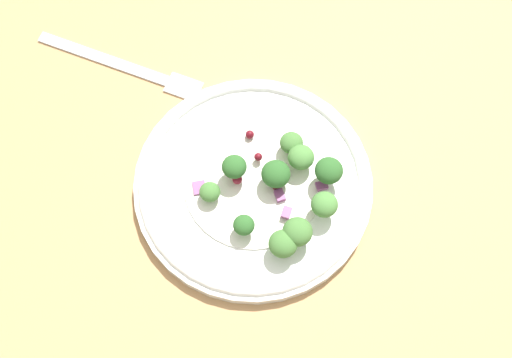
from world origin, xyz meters
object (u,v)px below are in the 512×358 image
Objects in this scene: plate at (256,186)px; broccoli_floret_2 at (297,232)px; broccoli_floret_0 at (291,143)px; fork at (129,67)px; broccoli_floret_1 at (210,192)px.

broccoli_floret_2 is at bearing 156.47° from plate.
plate is at bearing -23.53° from broccoli_floret_2.
broccoli_floret_2 reaches higher than broccoli_floret_0.
broccoli_floret_0 reaches higher than plate.
broccoli_floret_2 reaches higher than plate.
broccoli_floret_2 reaches higher than fork.
broccoli_floret_0 is at bearing -101.05° from plate.
fork is (15.48, -8.02, -2.20)cm from broccoli_floret_1.
broccoli_floret_1 is at bearing 152.62° from fork.
broccoli_floret_0 is 1.14× the size of broccoli_floret_1.
broccoli_floret_0 is (-0.97, -4.96, 1.89)cm from plate.
plate is 4.79cm from broccoli_floret_1.
fork is (24.58, -7.32, -2.86)cm from broccoli_floret_2.
plate is at bearing 78.95° from broccoli_floret_0.
plate is 8.21× the size of broccoli_floret_2.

